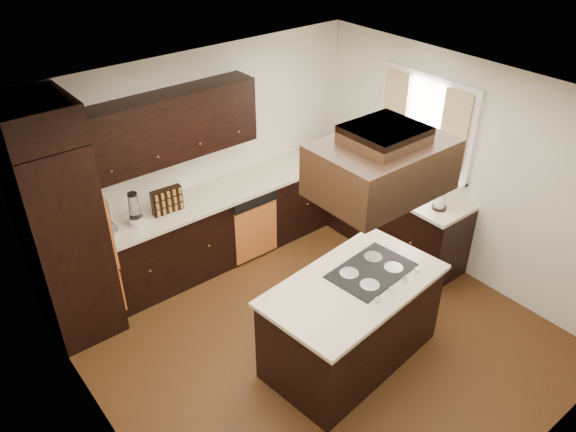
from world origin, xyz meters
The scene contains 30 objects.
floor centered at (0.00, 0.00, -0.01)m, with size 4.20×4.20×0.02m, color brown.
ceiling centered at (0.00, 0.00, 2.51)m, with size 4.20×4.20×0.02m, color silver.
wall_back centered at (0.00, 2.11, 1.25)m, with size 4.20×0.02×2.50m, color silver.
wall_front centered at (0.00, -2.11, 1.25)m, with size 4.20×0.02×2.50m, color silver.
wall_left centered at (-2.11, 0.00, 1.25)m, with size 0.02×4.20×2.50m, color silver.
wall_right centered at (2.11, 0.00, 1.25)m, with size 0.02×4.20×2.50m, color silver.
oven_column centered at (-1.78, 1.71, 1.06)m, with size 0.65×0.75×2.12m, color black.
wall_oven_face centered at (-1.43, 1.71, 1.12)m, with size 0.05×0.62×0.78m, color orange.
base_cabinets_back centered at (0.03, 1.80, 0.44)m, with size 2.93×0.60×0.88m, color black.
base_cabinets_right centered at (1.80, 0.90, 0.44)m, with size 0.60×2.40×0.88m, color black.
countertop_back centered at (0.03, 1.79, 0.90)m, with size 2.93×0.63×0.04m, color beige.
countertop_right centered at (1.79, 0.90, 0.90)m, with size 0.63×2.40×0.04m, color beige.
upper_cabinets centered at (-0.43, 1.93, 1.81)m, with size 2.00×0.34×0.72m, color black.
dishwasher_front centered at (0.33, 1.50, 0.40)m, with size 0.60×0.05×0.72m, color orange.
window_frame centered at (2.07, 0.55, 1.65)m, with size 0.06×1.32×1.12m, color white.
window_pane centered at (2.10, 0.55, 1.65)m, with size 0.00×1.20×1.00m, color white.
curtain_left centered at (2.01, 0.13, 1.70)m, with size 0.02×0.34×0.90m, color #FEF5C8.
curtain_right centered at (2.01, 0.97, 1.70)m, with size 0.02×0.34×0.90m, color #FEF5C8.
sink_rim centered at (1.80, 0.55, 0.92)m, with size 0.52×0.84×0.01m, color silver.
island centered at (0.08, -0.38, 0.44)m, with size 1.65×0.90×0.88m, color black.
island_top centered at (0.08, -0.38, 0.90)m, with size 1.71×0.96×0.04m, color beige.
cooktop centered at (0.33, -0.36, 0.93)m, with size 0.78×0.52×0.01m, color black.
range_hood centered at (0.10, -0.55, 2.16)m, with size 1.05×0.72×0.42m, color black.
hood_duct centered at (0.10, -0.55, 2.44)m, with size 0.55×0.50×0.13m, color black.
blender_base centered at (-1.02, 1.75, 0.97)m, with size 0.15×0.15×0.10m, color silver.
blender_pitcher centered at (-1.02, 1.75, 1.15)m, with size 0.13×0.13×0.26m, color silver.
spice_rack centered at (-0.64, 1.77, 1.06)m, with size 0.34×0.09×0.28m, color black.
mixing_bowl centered at (-1.36, 1.77, 0.96)m, with size 0.30×0.30×0.07m, color white.
soap_bottle centered at (1.80, 1.04, 1.00)m, with size 0.08×0.08×0.17m, color white.
paper_towel centered at (1.72, -0.04, 1.04)m, with size 0.11×0.11×0.23m, color white.
Camera 1 is at (-2.88, -3.10, 4.15)m, focal length 35.00 mm.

